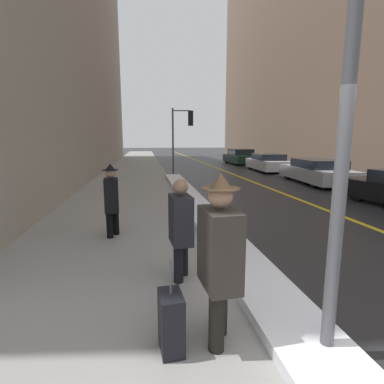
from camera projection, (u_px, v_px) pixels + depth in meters
name	position (u px, v px, depth m)	size (l,w,h in m)	color
sidewalk_slab	(132.00, 178.00, 16.50)	(4.00, 80.00, 0.01)	gray
road_centre_stripe	(237.00, 176.00, 17.42)	(0.16, 80.00, 0.00)	gold
snow_bank_curb	(198.00, 208.00, 8.88)	(0.81, 16.66, 0.14)	white
building_facade_right	(324.00, 15.00, 23.59)	(6.00, 36.00, 23.55)	#846B56
lamp_post	(351.00, 53.00, 2.41)	(0.28, 0.28, 4.54)	#515156
traffic_light_near	(184.00, 127.00, 18.43)	(1.31, 0.32, 3.97)	#515156
pedestrian_nearside	(219.00, 254.00, 2.93)	(0.37, 0.76, 1.75)	black
pedestrian_with_shoulder_bag	(181.00, 225.00, 4.36)	(0.32, 0.71, 1.51)	black
pedestrian_in_fedora	(112.00, 197.00, 6.31)	(0.34, 0.50, 1.57)	black
parked_car_silver	(317.00, 171.00, 14.46)	(2.24, 4.94, 1.15)	#B2B2B7
parked_car_white	(268.00, 163.00, 20.09)	(2.02, 4.52, 1.15)	silver
parked_car_dark_green	(240.00, 157.00, 25.95)	(1.86, 4.49, 1.30)	black
rolling_suitcase	(171.00, 323.00, 2.91)	(0.25, 0.38, 0.95)	black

